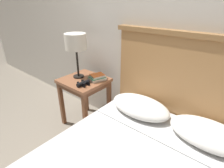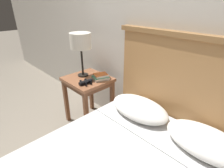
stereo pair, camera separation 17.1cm
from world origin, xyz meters
The scene contains 6 objects.
wall_back centered at (0.00, 1.02, 1.30)m, with size 8.00×0.06×2.60m.
nightstand centered at (-0.64, 0.66, 0.53)m, with size 0.51×0.48×0.63m.
table_lamp centered at (-0.73, 0.67, 1.04)m, with size 0.24×0.24×0.52m.
book_on_nightstand centered at (-0.50, 0.75, 0.65)m, with size 0.19×0.21×0.04m.
book_stacked_on_top centered at (-0.50, 0.76, 0.68)m, with size 0.17×0.19×0.03m.
binoculars_pair centered at (-0.51, 0.55, 0.65)m, with size 0.14×0.16×0.05m.
Camera 1 is at (0.83, -0.58, 1.47)m, focal length 28.00 mm.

